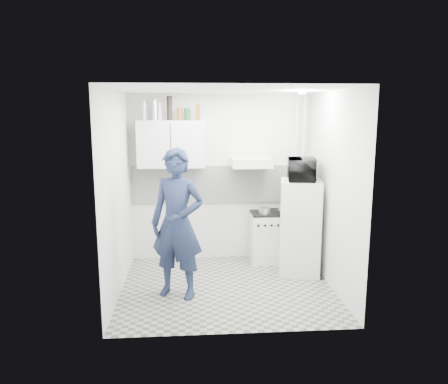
{
  "coord_description": "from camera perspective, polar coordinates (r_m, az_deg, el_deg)",
  "views": [
    {
      "loc": [
        -0.46,
        -5.53,
        2.34
      ],
      "look_at": [
        -0.01,
        0.3,
        1.25
      ],
      "focal_mm": 35.0,
      "sensor_mm": 36.0,
      "label": 1
    }
  ],
  "objects": [
    {
      "name": "ceiling",
      "position": [
        5.55,
        0.39,
        13.25
      ],
      "size": [
        2.8,
        2.8,
        0.0
      ],
      "primitive_type": "plane",
      "color": "white",
      "rests_on": "wall_back"
    },
    {
      "name": "wall_left",
      "position": [
        5.7,
        -13.79,
        -0.25
      ],
      "size": [
        0.0,
        2.6,
        2.6
      ],
      "primitive_type": "plane",
      "rotation": [
        1.57,
        0.0,
        1.57
      ],
      "color": "beige",
      "rests_on": "floor"
    },
    {
      "name": "fridge",
      "position": [
        6.41,
        9.89,
        -4.54
      ],
      "size": [
        0.67,
        0.67,
        1.37
      ],
      "primitive_type": "cube",
      "rotation": [
        0.0,
        0.0,
        -0.21
      ],
      "color": "white",
      "rests_on": "floor"
    },
    {
      "name": "range_hood",
      "position": [
        6.63,
        3.55,
        3.88
      ],
      "size": [
        0.6,
        0.5,
        0.14
      ],
      "primitive_type": "cube",
      "color": "silver",
      "rests_on": "wall_back"
    },
    {
      "name": "floor",
      "position": [
        6.02,
        0.36,
        -12.31
      ],
      "size": [
        2.8,
        2.8,
        0.0
      ],
      "primitive_type": "plane",
      "color": "gray",
      "rests_on": "ground"
    },
    {
      "name": "pipe_b",
      "position": [
        6.97,
        9.29,
        1.85
      ],
      "size": [
        0.04,
        0.04,
        2.6
      ],
      "primitive_type": "cylinder",
      "color": "silver",
      "rests_on": "floor"
    },
    {
      "name": "wall_back",
      "position": [
        6.87,
        -0.48,
        1.86
      ],
      "size": [
        2.8,
        0.0,
        2.8
      ],
      "primitive_type": "plane",
      "rotation": [
        1.57,
        0.0,
        0.0
      ],
      "color": "beige",
      "rests_on": "floor"
    },
    {
      "name": "person",
      "position": [
        5.5,
        -6.12,
        -4.13
      ],
      "size": [
        0.81,
        0.68,
        1.9
      ],
      "primitive_type": "imported",
      "rotation": [
        0.0,
        0.0,
        -0.37
      ],
      "color": "#1B2541",
      "rests_on": "floor"
    },
    {
      "name": "canister_b",
      "position": [
        6.6,
        -4.83,
        10.09
      ],
      "size": [
        0.09,
        0.09,
        0.18
      ],
      "primitive_type": "cylinder",
      "color": "#144C1E",
      "rests_on": "upper_cabinet"
    },
    {
      "name": "bottle_d",
      "position": [
        6.61,
        -7.13,
        10.81
      ],
      "size": [
        0.08,
        0.08,
        0.35
      ],
      "primitive_type": "cylinder",
      "color": "black",
      "rests_on": "upper_cabinet"
    },
    {
      "name": "bottle_b",
      "position": [
        6.62,
        -9.07,
        10.54
      ],
      "size": [
        0.08,
        0.08,
        0.3
      ],
      "primitive_type": "cylinder",
      "color": "silver",
      "rests_on": "upper_cabinet"
    },
    {
      "name": "stove_top",
      "position": [
        6.81,
        5.48,
        -2.8
      ],
      "size": [
        0.45,
        0.45,
        0.03
      ],
      "primitive_type": "cube",
      "color": "black",
      "rests_on": "stove"
    },
    {
      "name": "bottle_e",
      "position": [
        6.6,
        -3.4,
        10.38
      ],
      "size": [
        0.06,
        0.06,
        0.24
      ],
      "primitive_type": "cylinder",
      "color": "brown",
      "rests_on": "upper_cabinet"
    },
    {
      "name": "ceiling_spot_fixture",
      "position": [
        5.91,
        10.17,
        12.64
      ],
      "size": [
        0.1,
        0.1,
        0.02
      ],
      "primitive_type": "cylinder",
      "color": "white",
      "rests_on": "ceiling"
    },
    {
      "name": "saucepan",
      "position": [
        6.72,
        5.33,
        -2.42
      ],
      "size": [
        0.18,
        0.18,
        0.1
      ],
      "primitive_type": "cylinder",
      "color": "silver",
      "rests_on": "stove_top"
    },
    {
      "name": "canister_a",
      "position": [
        6.6,
        -5.81,
        10.11
      ],
      "size": [
        0.07,
        0.07,
        0.19
      ],
      "primitive_type": "cylinder",
      "color": "brown",
      "rests_on": "upper_cabinet"
    },
    {
      "name": "bottle_a",
      "position": [
        6.64,
        -10.41,
        10.4
      ],
      "size": [
        0.07,
        0.07,
        0.28
      ],
      "primitive_type": "cylinder",
      "color": "#B2B7BC",
      "rests_on": "upper_cabinet"
    },
    {
      "name": "microwave",
      "position": [
        6.25,
        10.13,
        2.92
      ],
      "size": [
        0.62,
        0.47,
        0.31
      ],
      "primitive_type": "imported",
      "rotation": [
        0.0,
        0.0,
        1.39
      ],
      "color": "black",
      "rests_on": "fridge"
    },
    {
      "name": "backsplash",
      "position": [
        6.87,
        -0.47,
        1.02
      ],
      "size": [
        2.74,
        0.03,
        0.6
      ],
      "primitive_type": "cube",
      "color": "white",
      "rests_on": "wall_back"
    },
    {
      "name": "bottle_c",
      "position": [
        6.62,
        -8.42,
        10.33
      ],
      "size": [
        0.06,
        0.06,
        0.25
      ],
      "primitive_type": "cylinder",
      "color": "#B2B7BC",
      "rests_on": "upper_cabinet"
    },
    {
      "name": "pipe_a",
      "position": [
        7.0,
        10.25,
        1.86
      ],
      "size": [
        0.05,
        0.05,
        2.6
      ],
      "primitive_type": "cylinder",
      "color": "silver",
      "rests_on": "floor"
    },
    {
      "name": "upper_cabinet",
      "position": [
        6.63,
        -6.91,
        6.25
      ],
      "size": [
        1.0,
        0.35,
        0.7
      ],
      "primitive_type": "cube",
      "color": "white",
      "rests_on": "wall_back"
    },
    {
      "name": "stove",
      "position": [
        6.91,
        5.42,
        -5.97
      ],
      "size": [
        0.47,
        0.47,
        0.76
      ],
      "primitive_type": "cube",
      "color": "silver",
      "rests_on": "floor"
    },
    {
      "name": "wall_right",
      "position": [
        5.92,
        14.0,
        0.13
      ],
      "size": [
        0.0,
        2.6,
        2.6
      ],
      "primitive_type": "plane",
      "rotation": [
        1.57,
        0.0,
        -1.57
      ],
      "color": "beige",
      "rests_on": "floor"
    }
  ]
}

